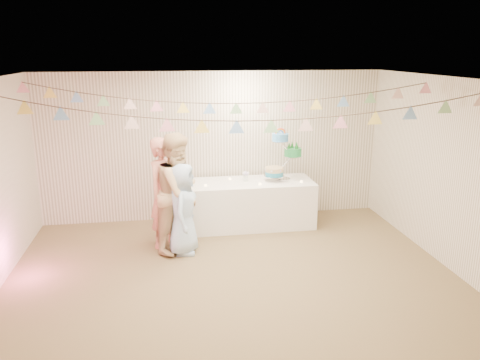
{
  "coord_description": "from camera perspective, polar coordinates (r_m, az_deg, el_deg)",
  "views": [
    {
      "loc": [
        -0.81,
        -5.55,
        2.95
      ],
      "look_at": [
        0.2,
        0.8,
        1.15
      ],
      "focal_mm": 35.0,
      "sensor_mm": 36.0,
      "label": 1
    }
  ],
  "objects": [
    {
      "name": "floor",
      "position": [
        6.33,
        -0.66,
        -12.11
      ],
      "size": [
        6.0,
        6.0,
        0.0
      ],
      "primitive_type": "plane",
      "color": "brown",
      "rests_on": "ground"
    },
    {
      "name": "ceiling",
      "position": [
        5.62,
        -0.75,
        12.08
      ],
      "size": [
        6.0,
        6.0,
        0.0
      ],
      "primitive_type": "plane",
      "color": "white",
      "rests_on": "ground"
    },
    {
      "name": "back_wall",
      "position": [
        8.25,
        -3.24,
        4.09
      ],
      "size": [
        6.0,
        6.0,
        0.0
      ],
      "primitive_type": "plane",
      "color": "white",
      "rests_on": "ground"
    },
    {
      "name": "front_wall",
      "position": [
        3.56,
        5.31,
        -12.04
      ],
      "size": [
        6.0,
        6.0,
        0.0
      ],
      "primitive_type": "plane",
      "color": "white",
      "rests_on": "ground"
    },
    {
      "name": "right_wall",
      "position": [
        6.93,
        24.66,
        0.42
      ],
      "size": [
        5.0,
        5.0,
        0.0
      ],
      "primitive_type": "plane",
      "color": "white",
      "rests_on": "ground"
    },
    {
      "name": "table",
      "position": [
        8.05,
        1.42,
        -2.87
      ],
      "size": [
        2.09,
        0.84,
        0.79
      ],
      "primitive_type": "cube",
      "color": "white",
      "rests_on": "floor"
    },
    {
      "name": "cake_stand",
      "position": [
        8.01,
        5.27,
        2.71
      ],
      "size": [
        0.75,
        0.44,
        0.83
      ],
      "primitive_type": null,
      "color": "silver",
      "rests_on": "table"
    },
    {
      "name": "cake_bottom",
      "position": [
        7.99,
        4.27,
        0.27
      ],
      "size": [
        0.31,
        0.31,
        0.15
      ],
      "primitive_type": null,
      "color": "teal",
      "rests_on": "cake_stand"
    },
    {
      "name": "cake_middle",
      "position": [
        8.15,
        6.33,
        2.47
      ],
      "size": [
        0.27,
        0.27,
        0.22
      ],
      "primitive_type": null,
      "color": "#1E8C43",
      "rests_on": "cake_stand"
    },
    {
      "name": "cake_top_tier",
      "position": [
        7.92,
        4.94,
        4.12
      ],
      "size": [
        0.25,
        0.25,
        0.19
      ],
      "primitive_type": null,
      "color": "#4490D5",
      "rests_on": "cake_stand"
    },
    {
      "name": "platter",
      "position": [
        7.83,
        -1.8,
        -0.61
      ],
      "size": [
        0.33,
        0.33,
        0.02
      ],
      "primitive_type": "cylinder",
      "color": "white",
      "rests_on": "table"
    },
    {
      "name": "posy",
      "position": [
        7.96,
        0.7,
        0.22
      ],
      "size": [
        0.15,
        0.15,
        0.17
      ],
      "primitive_type": null,
      "color": "white",
      "rests_on": "table"
    },
    {
      "name": "person_adult_a",
      "position": [
        7.19,
        -9.18,
        -1.54
      ],
      "size": [
        0.7,
        0.74,
        1.7
      ],
      "primitive_type": "imported",
      "rotation": [
        0.0,
        0.0,
        0.91
      ],
      "color": "#DD8573",
      "rests_on": "floor"
    },
    {
      "name": "person_adult_b",
      "position": [
        7.01,
        -7.44,
        -1.51
      ],
      "size": [
        1.02,
        1.09,
        1.79
      ],
      "primitive_type": "imported",
      "rotation": [
        0.0,
        0.0,
        1.05
      ],
      "color": "#DAB686",
      "rests_on": "floor"
    },
    {
      "name": "person_child",
      "position": [
        6.93,
        -7.01,
        -3.53
      ],
      "size": [
        0.55,
        0.74,
        1.37
      ],
      "primitive_type": "imported",
      "rotation": [
        0.0,
        0.0,
        1.39
      ],
      "color": "#B4D7FF",
      "rests_on": "floor"
    },
    {
      "name": "bunting_back",
      "position": [
        6.72,
        -2.12,
        10.52
      ],
      "size": [
        5.6,
        1.1,
        0.4
      ],
      "primitive_type": null,
      "color": "pink",
      "rests_on": "ceiling"
    },
    {
      "name": "bunting_front",
      "position": [
        5.44,
        -0.43,
        9.01
      ],
      "size": [
        5.6,
        0.9,
        0.36
      ],
      "primitive_type": null,
      "color": "#72A5E5",
      "rests_on": "ceiling"
    },
    {
      "name": "tealight_0",
      "position": [
        7.69,
        -4.23,
        -0.63
      ],
      "size": [
        0.04,
        0.04,
        0.03
      ],
      "primitive_type": "cylinder",
      "color": "#FFD88C",
      "rests_on": "table"
    },
    {
      "name": "tealight_1",
      "position": [
        8.05,
        -1.25,
        0.16
      ],
      "size": [
        0.04,
        0.04,
        0.03
      ],
      "primitive_type": "cylinder",
      "color": "#FFD88C",
      "rests_on": "table"
    },
    {
      "name": "tealight_2",
      "position": [
        7.74,
        2.46,
        -0.48
      ],
      "size": [
        0.04,
        0.04,
        0.03
      ],
      "primitive_type": "cylinder",
      "color": "#FFD88C",
      "rests_on": "table"
    },
    {
      "name": "tealight_3",
      "position": [
        8.21,
        3.56,
        0.43
      ],
      "size": [
        0.04,
        0.04,
        0.03
      ],
      "primitive_type": "cylinder",
      "color": "#FFD88C",
      "rests_on": "table"
    },
    {
      "name": "tealight_4",
      "position": [
        7.95,
        7.49,
        -0.18
      ],
      "size": [
        0.04,
        0.04,
        0.03
      ],
      "primitive_type": "cylinder",
      "color": "#FFD88C",
      "rests_on": "table"
    }
  ]
}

